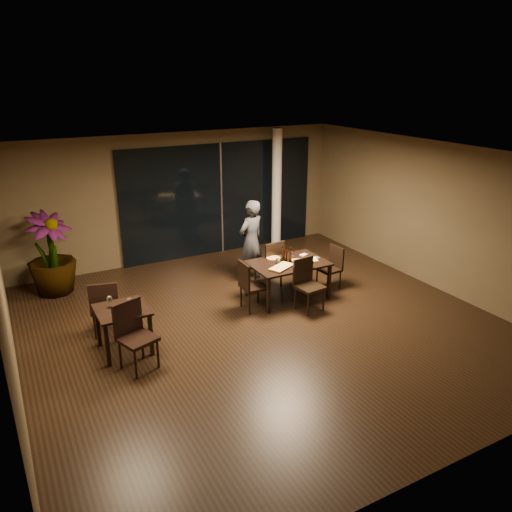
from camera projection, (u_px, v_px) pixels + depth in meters
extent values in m
plane|color=black|center=(263.00, 325.00, 8.96)|extent=(8.00, 8.00, 0.00)
cube|color=#4A3E27|center=(181.00, 197.00, 11.79)|extent=(8.00, 0.10, 3.00)
cube|color=#4A3E27|center=(456.00, 360.00, 5.09)|extent=(8.00, 0.10, 3.00)
cube|color=#4A3E27|center=(436.00, 215.00, 10.23)|extent=(0.10, 8.00, 3.00)
cube|color=silver|center=(264.00, 156.00, 7.91)|extent=(8.00, 8.00, 0.04)
cube|color=black|center=(221.00, 199.00, 12.21)|extent=(5.00, 0.06, 2.70)
cylinder|color=silver|center=(277.00, 189.00, 12.52)|extent=(0.24, 0.24, 3.00)
cube|color=black|center=(288.00, 263.00, 9.81)|extent=(1.50, 1.00, 0.04)
cube|color=black|center=(268.00, 296.00, 9.27)|extent=(0.06, 0.06, 0.71)
cube|color=black|center=(329.00, 282.00, 9.88)|extent=(0.06, 0.06, 0.71)
cube|color=black|center=(247.00, 280.00, 10.00)|extent=(0.06, 0.06, 0.71)
cube|color=black|center=(304.00, 268.00, 10.61)|extent=(0.06, 0.06, 0.71)
cube|color=black|center=(122.00, 310.00, 7.89)|extent=(0.80, 0.80, 0.04)
cube|color=black|center=(107.00, 346.00, 7.59)|extent=(0.06, 0.06, 0.71)
cube|color=black|center=(151.00, 335.00, 7.89)|extent=(0.06, 0.06, 0.71)
cube|color=black|center=(98.00, 327.00, 8.15)|extent=(0.06, 0.06, 0.71)
cube|color=black|center=(139.00, 318.00, 8.45)|extent=(0.06, 0.06, 0.71)
cube|color=black|center=(268.00, 264.00, 10.42)|extent=(0.54, 0.54, 0.05)
cylinder|color=black|center=(270.00, 270.00, 10.76)|extent=(0.04, 0.04, 0.49)
cylinder|color=black|center=(255.00, 274.00, 10.54)|extent=(0.04, 0.04, 0.49)
cylinder|color=black|center=(281.00, 276.00, 10.47)|extent=(0.04, 0.04, 0.49)
cylinder|color=black|center=(266.00, 280.00, 10.25)|extent=(0.04, 0.04, 0.49)
cube|color=black|center=(275.00, 255.00, 10.16)|extent=(0.48, 0.11, 0.54)
cube|color=black|center=(310.00, 287.00, 9.35)|extent=(0.52, 0.52, 0.05)
cylinder|color=black|center=(308.00, 305.00, 9.19)|extent=(0.04, 0.04, 0.47)
cylinder|color=black|center=(324.00, 300.00, 9.39)|extent=(0.04, 0.04, 0.47)
cylinder|color=black|center=(295.00, 298.00, 9.48)|extent=(0.04, 0.04, 0.47)
cylinder|color=black|center=(310.00, 293.00, 9.68)|extent=(0.04, 0.04, 0.47)
cube|color=black|center=(303.00, 271.00, 9.42)|extent=(0.47, 0.10, 0.53)
cube|color=black|center=(254.00, 286.00, 9.42)|extent=(0.46, 0.46, 0.05)
cylinder|color=black|center=(267.00, 299.00, 9.42)|extent=(0.04, 0.04, 0.46)
cylinder|color=black|center=(258.00, 292.00, 9.73)|extent=(0.04, 0.04, 0.46)
cylinder|color=black|center=(249.00, 303.00, 9.26)|extent=(0.04, 0.04, 0.46)
cylinder|color=black|center=(241.00, 296.00, 9.57)|extent=(0.04, 0.04, 0.46)
cube|color=black|center=(244.00, 276.00, 9.24)|extent=(0.05, 0.45, 0.51)
cube|color=black|center=(329.00, 269.00, 10.32)|extent=(0.45, 0.45, 0.05)
cylinder|color=black|center=(317.00, 278.00, 10.44)|extent=(0.03, 0.03, 0.43)
cylinder|color=black|center=(328.00, 283.00, 10.18)|extent=(0.03, 0.03, 0.43)
cylinder|color=black|center=(329.00, 275.00, 10.62)|extent=(0.03, 0.03, 0.43)
cylinder|color=black|center=(340.00, 280.00, 10.35)|extent=(0.03, 0.03, 0.43)
cube|color=black|center=(336.00, 257.00, 10.34)|extent=(0.07, 0.42, 0.47)
cube|color=black|center=(105.00, 308.00, 8.52)|extent=(0.56, 0.56, 0.05)
cylinder|color=black|center=(118.00, 314.00, 8.82)|extent=(0.04, 0.04, 0.48)
cylinder|color=black|center=(96.00, 317.00, 8.73)|extent=(0.04, 0.04, 0.48)
cylinder|color=black|center=(118.00, 324.00, 8.48)|extent=(0.04, 0.04, 0.48)
cylinder|color=black|center=(95.00, 327.00, 8.38)|extent=(0.04, 0.04, 0.48)
cube|color=black|center=(104.00, 299.00, 8.23)|extent=(0.47, 0.15, 0.53)
cube|color=black|center=(138.00, 339.00, 7.48)|extent=(0.63, 0.63, 0.06)
cylinder|color=black|center=(136.00, 364.00, 7.30)|extent=(0.04, 0.04, 0.50)
cylinder|color=black|center=(158.00, 353.00, 7.58)|extent=(0.04, 0.04, 0.50)
cylinder|color=black|center=(120.00, 354.00, 7.55)|extent=(0.04, 0.04, 0.50)
cylinder|color=black|center=(142.00, 344.00, 7.83)|extent=(0.04, 0.04, 0.50)
cube|color=black|center=(128.00, 318.00, 7.52)|extent=(0.48, 0.20, 0.56)
imported|color=#292B2E|center=(251.00, 241.00, 10.60)|extent=(0.70, 0.57, 1.78)
imported|color=#1A4F1A|center=(51.00, 254.00, 9.98)|extent=(1.29, 1.29, 1.69)
cube|color=#482F17|center=(282.00, 268.00, 9.50)|extent=(0.58, 0.45, 0.01)
cube|color=#3F2814|center=(305.00, 261.00, 9.83)|extent=(0.56, 0.37, 0.01)
cylinder|color=red|center=(273.00, 258.00, 10.00)|extent=(0.27, 0.27, 0.01)
cylinder|color=white|center=(278.00, 261.00, 9.72)|extent=(0.08, 0.08, 0.10)
cylinder|color=white|center=(292.00, 256.00, 9.99)|extent=(0.08, 0.08, 0.09)
cube|color=white|center=(315.00, 258.00, 10.01)|extent=(0.19, 0.12, 0.01)
cube|color=white|center=(304.00, 255.00, 10.20)|extent=(0.20, 0.15, 0.01)
cube|color=white|center=(130.00, 313.00, 7.74)|extent=(0.21, 0.17, 0.01)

